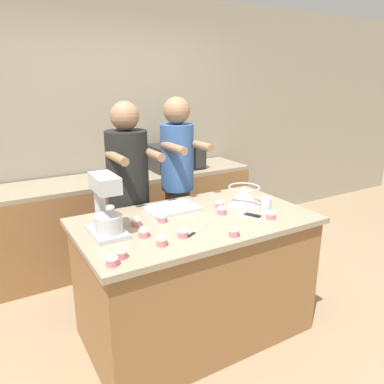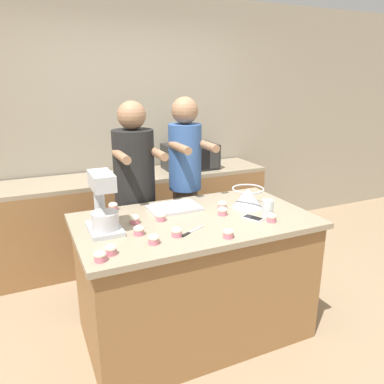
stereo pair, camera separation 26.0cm
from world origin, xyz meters
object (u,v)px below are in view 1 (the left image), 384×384
cupcake_3 (136,221)px  cupcake_4 (234,231)px  baking_tray (172,208)px  cupcake_9 (110,209)px  cupcake_10 (121,253)px  cupcake_7 (220,204)px  cell_phone (252,216)px  cupcake_5 (183,232)px  person_right (178,189)px  stand_mixer (106,209)px  knife (196,232)px  microwave_oven (176,157)px  mixing_bowl (244,195)px  drinking_glass (266,206)px  person_left (129,201)px  cupcake_2 (144,232)px  cupcake_1 (112,260)px  cupcake_8 (162,241)px  cupcake_0 (222,210)px  cupcake_6 (271,215)px

cupcake_3 → cupcake_4: bearing=-45.6°
baking_tray → cupcake_9: 0.45m
cupcake_4 → cupcake_10: (-0.71, 0.07, 0.00)m
cupcake_3 → cupcake_7: size_ratio=1.00×
cell_phone → cupcake_5: 0.60m
cupcake_5 → baking_tray: bearing=69.9°
person_right → stand_mixer: bearing=-143.6°
baking_tray → knife: 0.45m
baking_tray → microwave_oven: (0.68, 1.21, 0.10)m
mixing_bowl → drinking_glass: (0.02, -0.23, -0.02)m
person_left → cupcake_5: person_left is taller
person_left → cupcake_2: person_left is taller
microwave_oven → cupcake_4: bearing=-107.3°
cupcake_10 → drinking_glass: bearing=6.9°
person_right → cell_phone: size_ratio=10.73×
person_right → cupcake_10: person_right is taller
cupcake_1 → cupcake_2: same height
person_right → cupcake_9: (-0.69, -0.24, 0.02)m
cupcake_5 → cupcake_9: bearing=110.9°
cupcake_4 → drinking_glass: bearing=25.6°
cupcake_8 → cupcake_10: 0.27m
person_right → cupcake_7: size_ratio=25.39×
drinking_glass → cupcake_3: size_ratio=1.77×
person_left → cupcake_1: 1.13m
cupcake_10 → cupcake_7: bearing=23.7°
cupcake_4 → cupcake_0: bearing=66.1°
cell_phone → cupcake_7: bearing=109.0°
person_left → cupcake_2: size_ratio=25.08×
mixing_bowl → cupcake_1: 1.27m
person_right → cupcake_3: size_ratio=25.39×
cupcake_4 → cupcake_6: bearing=15.4°
person_left → cupcake_8: (-0.16, -0.93, 0.05)m
cell_phone → cupcake_4: bearing=-146.9°
drinking_glass → cupcake_10: bearing=-173.1°
cupcake_1 → cupcake_9: bearing=72.1°
stand_mixer → baking_tray: bearing=18.7°
person_left → cupcake_9: person_left is taller
knife → person_left: bearing=97.3°
cupcake_5 → cupcake_6: bearing=-3.2°
baking_tray → drinking_glass: bearing=-35.9°
person_left → cupcake_10: size_ratio=25.08×
drinking_glass → cupcake_3: 0.93m
stand_mixer → cupcake_7: bearing=3.8°
person_right → cupcake_1: (-0.94, -1.02, 0.02)m
person_left → stand_mixer: (-0.38, -0.61, 0.19)m
cupcake_9 → mixing_bowl: bearing=-20.4°
mixing_bowl → cupcake_4: bearing=-133.6°
microwave_oven → cupcake_6: microwave_oven is taller
cupcake_4 → cupcake_10: bearing=174.2°
drinking_glass → cupcake_8: (-0.89, -0.11, -0.03)m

